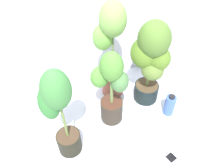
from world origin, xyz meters
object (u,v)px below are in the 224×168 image
Objects in this scene: potted_plant_front_left at (59,111)px; potted_plant_back_center at (111,46)px; hygrometer_box at (171,158)px; nutrient_bottle at (170,105)px; potted_plant_back_right at (151,58)px; potted_plant_center at (111,87)px.

potted_plant_back_center reaches higher than potted_plant_front_left.
potted_plant_back_center is 8.39× the size of hygrometer_box.
potted_plant_front_left reaches higher than nutrient_bottle.
nutrient_bottle is at bearing -46.87° from potted_plant_back_right.
potted_plant_center reaches higher than nutrient_bottle.
potted_plant_back_right is 1.15× the size of potted_plant_center.
potted_plant_back_right is 0.42m from potted_plant_center.
potted_plant_back_right reaches higher than nutrient_bottle.
potted_plant_center is (-0.01, -0.33, -0.15)m from potted_plant_back_center.
potted_plant_front_left is 0.99× the size of potted_plant_back_right.
potted_plant_front_left is 0.87× the size of potted_plant_back_center.
potted_plant_back_right is 3.69× the size of nutrient_bottle.
hygrometer_box is at bearing -60.67° from potted_plant_back_center.
potted_plant_center reaches higher than hygrometer_box.
potted_plant_back_center is at bearing 87.62° from potted_plant_center.
potted_plant_back_right is (0.69, 0.50, 0.02)m from potted_plant_front_left.
potted_plant_center is at bearing -176.82° from nutrient_bottle.
potted_plant_back_right is at bearing -115.07° from hygrometer_box.
hygrometer_box is 0.50× the size of nutrient_bottle.
potted_plant_back_center is 0.35m from potted_plant_back_right.
potted_plant_back_center reaches higher than potted_plant_center.
hygrometer_box is (0.10, -0.64, -0.47)m from potted_plant_back_right.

